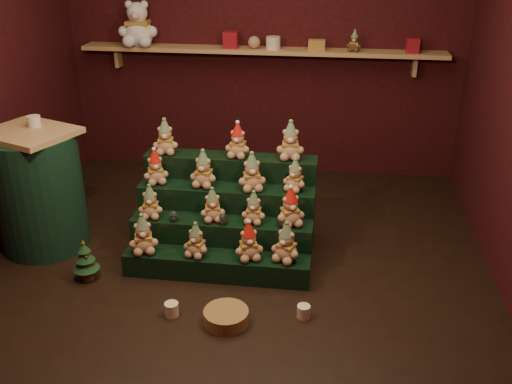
# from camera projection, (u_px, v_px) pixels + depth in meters

# --- Properties ---
(ground) EXTENTS (4.00, 4.00, 0.00)m
(ground) POSITION_uv_depth(u_px,v_px,m) (230.00, 264.00, 4.47)
(ground) COLOR black
(ground) RESTS_ON ground
(back_wall) EXTENTS (4.00, 0.10, 2.80)m
(back_wall) POSITION_uv_depth(u_px,v_px,m) (263.00, 37.00, 5.73)
(back_wall) COLOR black
(back_wall) RESTS_ON ground
(front_wall) EXTENTS (4.00, 0.10, 2.80)m
(front_wall) POSITION_uv_depth(u_px,v_px,m) (120.00, 232.00, 2.04)
(front_wall) COLOR black
(front_wall) RESTS_ON ground
(back_shelf) EXTENTS (3.60, 0.26, 0.24)m
(back_shelf) POSITION_uv_depth(u_px,v_px,m) (261.00, 51.00, 5.61)
(back_shelf) COLOR tan
(back_shelf) RESTS_ON ground
(riser_tier_front) EXTENTS (1.40, 0.22, 0.18)m
(riser_tier_front) POSITION_uv_depth(u_px,v_px,m) (217.00, 266.00, 4.27)
(riser_tier_front) COLOR black
(riser_tier_front) RESTS_ON ground
(riser_tier_midfront) EXTENTS (1.40, 0.22, 0.36)m
(riser_tier_midfront) POSITION_uv_depth(u_px,v_px,m) (222.00, 241.00, 4.43)
(riser_tier_midfront) COLOR black
(riser_tier_midfront) RESTS_ON ground
(riser_tier_midback) EXTENTS (1.40, 0.22, 0.54)m
(riser_tier_midback) POSITION_uv_depth(u_px,v_px,m) (227.00, 218.00, 4.59)
(riser_tier_midback) COLOR black
(riser_tier_midback) RESTS_ON ground
(riser_tier_back) EXTENTS (1.40, 0.22, 0.72)m
(riser_tier_back) POSITION_uv_depth(u_px,v_px,m) (231.00, 196.00, 4.75)
(riser_tier_back) COLOR black
(riser_tier_back) RESTS_ON ground
(teddy_0) EXTENTS (0.27, 0.25, 0.30)m
(teddy_0) POSITION_uv_depth(u_px,v_px,m) (143.00, 234.00, 4.22)
(teddy_0) COLOR tan
(teddy_0) RESTS_ON riser_tier_front
(teddy_1) EXTENTS (0.23, 0.21, 0.26)m
(teddy_1) POSITION_uv_depth(u_px,v_px,m) (196.00, 240.00, 4.18)
(teddy_1) COLOR tan
(teddy_1) RESTS_ON riser_tier_front
(teddy_2) EXTENTS (0.26, 0.25, 0.29)m
(teddy_2) POSITION_uv_depth(u_px,v_px,m) (249.00, 241.00, 4.14)
(teddy_2) COLOR tan
(teddy_2) RESTS_ON riser_tier_front
(teddy_3) EXTENTS (0.28, 0.27, 0.30)m
(teddy_3) POSITION_uv_depth(u_px,v_px,m) (286.00, 242.00, 4.11)
(teddy_3) COLOR tan
(teddy_3) RESTS_ON riser_tier_front
(teddy_4) EXTENTS (0.21, 0.19, 0.26)m
(teddy_4) POSITION_uv_depth(u_px,v_px,m) (150.00, 202.00, 4.35)
(teddy_4) COLOR tan
(teddy_4) RESTS_ON riser_tier_midfront
(teddy_5) EXTENTS (0.22, 0.21, 0.26)m
(teddy_5) POSITION_uv_depth(u_px,v_px,m) (213.00, 205.00, 4.31)
(teddy_5) COLOR tan
(teddy_5) RESTS_ON riser_tier_midfront
(teddy_6) EXTENTS (0.19, 0.17, 0.25)m
(teddy_6) POSITION_uv_depth(u_px,v_px,m) (254.00, 207.00, 4.27)
(teddy_6) COLOR tan
(teddy_6) RESTS_ON riser_tier_midfront
(teddy_7) EXTENTS (0.28, 0.27, 0.30)m
(teddy_7) POSITION_uv_depth(u_px,v_px,m) (290.00, 207.00, 4.23)
(teddy_7) COLOR tan
(teddy_7) RESTS_ON riser_tier_midfront
(teddy_8) EXTENTS (0.25, 0.25, 0.28)m
(teddy_8) POSITION_uv_depth(u_px,v_px,m) (155.00, 167.00, 4.50)
(teddy_8) COLOR tan
(teddy_8) RESTS_ON riser_tier_midback
(teddy_9) EXTENTS (0.23, 0.21, 0.29)m
(teddy_9) POSITION_uv_depth(u_px,v_px,m) (203.00, 169.00, 4.44)
(teddy_9) COLOR tan
(teddy_9) RESTS_ON riser_tier_midback
(teddy_10) EXTENTS (0.26, 0.25, 0.30)m
(teddy_10) POSITION_uv_depth(u_px,v_px,m) (252.00, 172.00, 4.38)
(teddy_10) COLOR tan
(teddy_10) RESTS_ON riser_tier_midback
(teddy_11) EXTENTS (0.23, 0.22, 0.26)m
(teddy_11) POSITION_uv_depth(u_px,v_px,m) (295.00, 175.00, 4.37)
(teddy_11) COLOR tan
(teddy_11) RESTS_ON riser_tier_midback
(teddy_12) EXTENTS (0.23, 0.21, 0.28)m
(teddy_12) POSITION_uv_depth(u_px,v_px,m) (165.00, 137.00, 4.59)
(teddy_12) COLOR tan
(teddy_12) RESTS_ON riser_tier_back
(teddy_13) EXTENTS (0.22, 0.20, 0.28)m
(teddy_13) POSITION_uv_depth(u_px,v_px,m) (238.00, 140.00, 4.52)
(teddy_13) COLOR tan
(teddy_13) RESTS_ON riser_tier_back
(teddy_14) EXTENTS (0.23, 0.21, 0.31)m
(teddy_14) POSITION_uv_depth(u_px,v_px,m) (290.00, 141.00, 4.48)
(teddy_14) COLOR tan
(teddy_14) RESTS_ON riser_tier_back
(snow_globe_a) EXTENTS (0.06, 0.06, 0.08)m
(snow_globe_a) POSITION_uv_depth(u_px,v_px,m) (174.00, 216.00, 4.33)
(snow_globe_a) COLOR black
(snow_globe_a) RESTS_ON riser_tier_midfront
(snow_globe_b) EXTENTS (0.06, 0.06, 0.09)m
(snow_globe_b) POSITION_uv_depth(u_px,v_px,m) (223.00, 219.00, 4.28)
(snow_globe_b) COLOR black
(snow_globe_b) RESTS_ON riser_tier_midfront
(snow_globe_c) EXTENTS (0.06, 0.06, 0.08)m
(snow_globe_c) POSITION_uv_depth(u_px,v_px,m) (283.00, 223.00, 4.23)
(snow_globe_c) COLOR black
(snow_globe_c) RESTS_ON riser_tier_midfront
(side_table) EXTENTS (0.80, 0.74, 0.99)m
(side_table) POSITION_uv_depth(u_px,v_px,m) (39.00, 190.00, 4.55)
(side_table) COLOR tan
(side_table) RESTS_ON ground
(table_ornament) EXTENTS (0.10, 0.10, 0.08)m
(table_ornament) POSITION_uv_depth(u_px,v_px,m) (34.00, 121.00, 4.41)
(table_ornament) COLOR beige
(table_ornament) RESTS_ON side_table
(mini_christmas_tree) EXTENTS (0.20, 0.20, 0.33)m
(mini_christmas_tree) POSITION_uv_depth(u_px,v_px,m) (85.00, 260.00, 4.21)
(mini_christmas_tree) COLOR #462C19
(mini_christmas_tree) RESTS_ON ground
(mug_left) EXTENTS (0.10, 0.10, 0.10)m
(mug_left) POSITION_uv_depth(u_px,v_px,m) (172.00, 309.00, 3.85)
(mug_left) COLOR beige
(mug_left) RESTS_ON ground
(mug_right) EXTENTS (0.09, 0.09, 0.09)m
(mug_right) POSITION_uv_depth(u_px,v_px,m) (304.00, 312.00, 3.83)
(mug_right) COLOR beige
(mug_right) RESTS_ON ground
(wicker_basket) EXTENTS (0.35, 0.35, 0.09)m
(wicker_basket) POSITION_uv_depth(u_px,v_px,m) (226.00, 317.00, 3.78)
(wicker_basket) COLOR olive
(wicker_basket) RESTS_ON ground
(white_bear) EXTENTS (0.42, 0.39, 0.55)m
(white_bear) POSITION_uv_depth(u_px,v_px,m) (137.00, 18.00, 5.61)
(white_bear) COLOR white
(white_bear) RESTS_ON back_shelf
(brown_bear) EXTENTS (0.16, 0.15, 0.20)m
(brown_bear) POSITION_uv_depth(u_px,v_px,m) (354.00, 41.00, 5.42)
(brown_bear) COLOR #4A2E18
(brown_bear) RESTS_ON back_shelf
(gift_tin_red_a) EXTENTS (0.14, 0.14, 0.16)m
(gift_tin_red_a) POSITION_uv_depth(u_px,v_px,m) (231.00, 40.00, 5.58)
(gift_tin_red_a) COLOR maroon
(gift_tin_red_a) RESTS_ON back_shelf
(gift_tin_cream) EXTENTS (0.14, 0.14, 0.12)m
(gift_tin_cream) POSITION_uv_depth(u_px,v_px,m) (273.00, 43.00, 5.54)
(gift_tin_cream) COLOR beige
(gift_tin_cream) RESTS_ON back_shelf
(gift_tin_red_b) EXTENTS (0.12, 0.12, 0.14)m
(gift_tin_red_b) POSITION_uv_depth(u_px,v_px,m) (412.00, 45.00, 5.37)
(gift_tin_red_b) COLOR maroon
(gift_tin_red_b) RESTS_ON back_shelf
(shelf_plush_ball) EXTENTS (0.12, 0.12, 0.12)m
(shelf_plush_ball) POSITION_uv_depth(u_px,v_px,m) (254.00, 42.00, 5.56)
(shelf_plush_ball) COLOR tan
(shelf_plush_ball) RESTS_ON back_shelf
(scarf_gift_box) EXTENTS (0.16, 0.10, 0.10)m
(scarf_gift_box) POSITION_uv_depth(u_px,v_px,m) (317.00, 45.00, 5.49)
(scarf_gift_box) COLOR orange
(scarf_gift_box) RESTS_ON back_shelf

